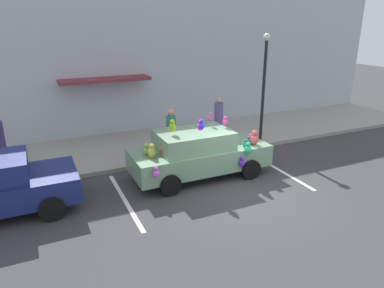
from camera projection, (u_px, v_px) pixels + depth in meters
name	position (u px, v px, depth m)	size (l,w,h in m)	color
ground_plane	(242.00, 193.00, 10.43)	(60.00, 60.00, 0.00)	#38383A
sidewalk	(177.00, 141.00, 14.70)	(24.00, 4.00, 0.15)	gray
storefront_building	(157.00, 59.00, 15.49)	(24.00, 1.25, 6.40)	#B2B7C1
parking_stripe_front	(278.00, 169.00, 12.11)	(0.12, 3.60, 0.01)	silver
parking_stripe_rear	(125.00, 200.00, 10.01)	(0.12, 3.60, 0.01)	silver
plush_covered_car	(198.00, 153.00, 11.32)	(4.42, 2.05, 2.08)	gray
teddy_bear_on_sidewalk	(206.00, 140.00, 13.52)	(0.38, 0.32, 0.73)	beige
street_lamp_post	(264.00, 78.00, 13.76)	(0.28, 0.28, 4.20)	black
pedestrian_near_shopfront	(219.00, 122.00, 14.00)	(0.35, 0.35, 1.85)	#6C579B
pedestrian_walking_past	(0.00, 142.00, 11.88)	(0.32, 0.32, 1.72)	#3F3166
pedestrian_by_lamp	(171.00, 133.00, 12.87)	(0.35, 0.35, 1.67)	teal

